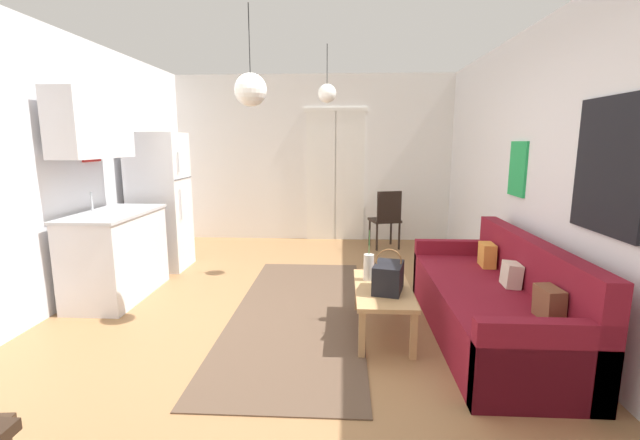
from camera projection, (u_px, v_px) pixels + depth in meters
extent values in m
cube|color=#996D44|center=(285.00, 337.00, 3.71)|extent=(5.10, 7.88, 0.10)
cube|color=white|center=(313.00, 159.00, 7.09)|extent=(4.70, 0.10, 2.70)
cube|color=white|center=(321.00, 177.00, 7.07)|extent=(0.47, 0.02, 2.11)
cube|color=white|center=(350.00, 177.00, 7.05)|extent=(0.47, 0.02, 2.11)
cube|color=white|center=(336.00, 110.00, 6.86)|extent=(1.04, 0.03, 0.06)
cube|color=silver|center=(574.00, 177.00, 3.34)|extent=(0.10, 7.48, 2.70)
cube|color=black|center=(608.00, 166.00, 2.81)|extent=(0.02, 0.75, 0.91)
cube|color=green|center=(518.00, 169.00, 4.26)|extent=(0.02, 0.39, 0.54)
cube|color=silver|center=(10.00, 175.00, 3.58)|extent=(0.10, 7.48, 2.70)
cube|color=red|center=(90.00, 143.00, 4.61)|extent=(0.02, 0.32, 0.40)
cube|color=brown|center=(298.00, 312.00, 4.12)|extent=(1.22, 3.21, 0.01)
cube|color=maroon|center=(485.00, 311.00, 3.58)|extent=(0.84, 2.20, 0.44)
cube|color=maroon|center=(529.00, 289.00, 3.53)|extent=(0.15, 2.20, 0.84)
cube|color=maroon|center=(543.00, 367.00, 2.54)|extent=(0.84, 0.11, 0.59)
cube|color=maroon|center=(454.00, 267.00, 4.60)|extent=(0.84, 0.11, 0.59)
cube|color=brown|center=(549.00, 303.00, 2.88)|extent=(0.14, 0.23, 0.23)
cube|color=beige|center=(511.00, 275.00, 3.54)|extent=(0.14, 0.21, 0.21)
cube|color=gold|center=(487.00, 255.00, 4.11)|extent=(0.14, 0.23, 0.23)
cube|color=tan|center=(383.00, 289.00, 3.64)|extent=(0.47, 1.01, 0.04)
cube|color=tan|center=(362.00, 335.00, 3.23)|extent=(0.05, 0.05, 0.37)
cube|color=tan|center=(414.00, 336.00, 3.21)|extent=(0.05, 0.05, 0.37)
cube|color=tan|center=(358.00, 292.00, 4.14)|extent=(0.05, 0.05, 0.37)
cube|color=tan|center=(398.00, 293.00, 4.12)|extent=(0.05, 0.05, 0.37)
cylinder|color=beige|center=(369.00, 267.00, 3.80)|extent=(0.09, 0.09, 0.23)
cylinder|color=#477F42|center=(369.00, 242.00, 3.76)|extent=(0.01, 0.01, 0.22)
cube|color=black|center=(388.00, 277.00, 3.51)|extent=(0.30, 0.38, 0.23)
torus|color=brown|center=(389.00, 261.00, 3.49)|extent=(0.21, 0.01, 0.21)
cube|color=white|center=(160.00, 202.00, 5.47)|extent=(0.63, 0.59, 1.74)
cube|color=#4C4C51|center=(183.00, 178.00, 5.40)|extent=(0.01, 0.57, 0.01)
cylinder|color=#B7BABF|center=(179.00, 162.00, 5.20)|extent=(0.02, 0.02, 0.24)
cylinder|color=#B7BABF|center=(181.00, 205.00, 5.29)|extent=(0.02, 0.02, 0.38)
cube|color=silver|center=(117.00, 256.00, 4.48)|extent=(0.59, 1.17, 0.88)
cube|color=#B7BABF|center=(113.00, 213.00, 4.40)|extent=(0.62, 1.20, 0.03)
cube|color=#999BA0|center=(115.00, 217.00, 4.44)|extent=(0.36, 0.40, 0.10)
cylinder|color=#B7BABF|center=(92.00, 202.00, 4.43)|extent=(0.02, 0.02, 0.20)
cube|color=silver|center=(92.00, 125.00, 4.25)|extent=(0.32, 1.06, 0.65)
cylinder|color=black|center=(391.00, 231.00, 6.84)|extent=(0.03, 0.03, 0.42)
cylinder|color=black|center=(370.00, 232.00, 6.77)|extent=(0.03, 0.03, 0.42)
cylinder|color=black|center=(399.00, 236.00, 6.52)|extent=(0.03, 0.03, 0.42)
cylinder|color=black|center=(377.00, 237.00, 6.44)|extent=(0.03, 0.03, 0.42)
cube|color=black|center=(384.00, 220.00, 6.60)|extent=(0.51, 0.50, 0.04)
cube|color=black|center=(389.00, 207.00, 6.39)|extent=(0.37, 0.13, 0.46)
cylinder|color=black|center=(249.00, 38.00, 3.39)|extent=(0.01, 0.01, 0.53)
sphere|color=white|center=(251.00, 90.00, 3.46)|extent=(0.27, 0.27, 0.27)
cylinder|color=black|center=(327.00, 64.00, 4.78)|extent=(0.01, 0.01, 0.43)
sphere|color=white|center=(327.00, 93.00, 4.84)|extent=(0.21, 0.21, 0.21)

